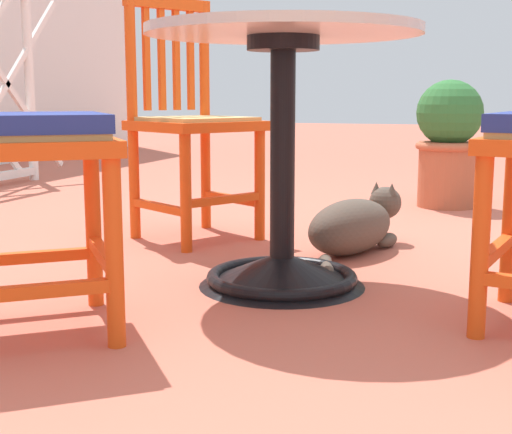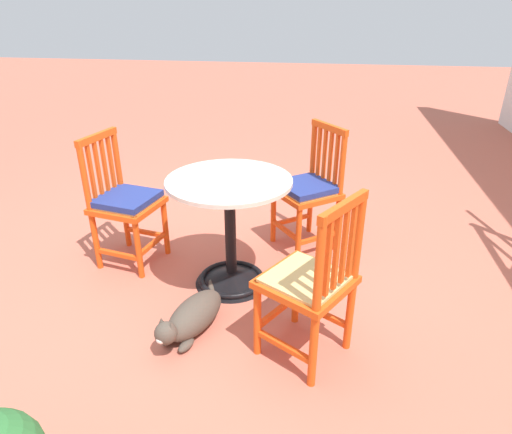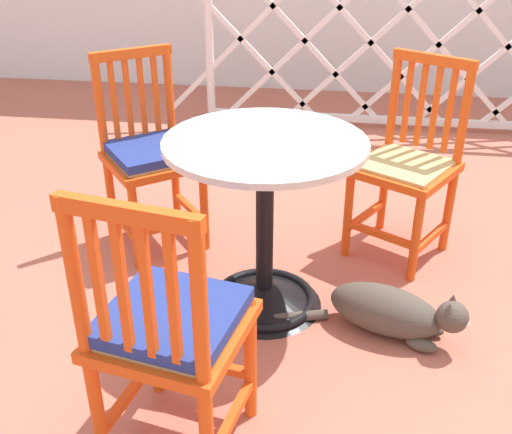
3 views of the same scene
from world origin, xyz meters
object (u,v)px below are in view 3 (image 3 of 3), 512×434
(orange_chair_facing_out, at_px, (407,167))
(orange_chair_at_corner, at_px, (151,156))
(orange_chair_by_planter, at_px, (169,330))
(tabby_cat, at_px, (394,313))
(cafe_table, at_px, (264,245))

(orange_chair_facing_out, distance_m, orange_chair_at_corner, 1.17)
(orange_chair_by_planter, distance_m, orange_chair_at_corner, 1.29)
(orange_chair_at_corner, relative_size, tabby_cat, 1.23)
(orange_chair_by_planter, distance_m, orange_chair_facing_out, 1.50)
(orange_chair_by_planter, height_order, tabby_cat, orange_chair_by_planter)
(orange_chair_facing_out, relative_size, tabby_cat, 1.23)
(cafe_table, relative_size, orange_chair_at_corner, 0.83)
(orange_chair_facing_out, xyz_separation_m, orange_chair_at_corner, (-1.17, -0.07, 0.01))
(cafe_table, bearing_deg, orange_chair_by_planter, -102.50)
(cafe_table, distance_m, orange_chair_facing_out, 0.80)
(orange_chair_by_planter, bearing_deg, orange_chair_at_corner, 108.95)
(orange_chair_by_planter, bearing_deg, tabby_cat, 43.11)
(orange_chair_facing_out, height_order, tabby_cat, orange_chair_facing_out)
(orange_chair_at_corner, bearing_deg, tabby_cat, -27.42)
(orange_chair_facing_out, bearing_deg, tabby_cat, -95.25)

